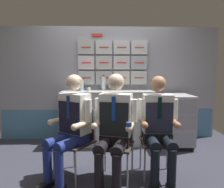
{
  "coord_description": "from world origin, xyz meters",
  "views": [
    {
      "loc": [
        -0.08,
        -2.57,
        1.33
      ],
      "look_at": [
        0.03,
        0.27,
        1.0
      ],
      "focal_mm": 32.76,
      "sensor_mm": 36.0,
      "label": 1
    }
  ],
  "objects": [
    {
      "name": "water_bottle_tall",
      "position": [
        -0.09,
        1.22,
        1.1
      ],
      "size": [
        0.08,
        0.08,
        0.28
      ],
      "color": "silver",
      "rests_on": "galley_counter"
    },
    {
      "name": "water_bottle_blue_cap",
      "position": [
        -0.49,
        1.14,
        1.07
      ],
      "size": [
        0.08,
        0.08,
        0.23
      ],
      "color": "#AED1E6",
      "rests_on": "galley_counter"
    },
    {
      "name": "galley_counter",
      "position": [
        -0.02,
        1.09,
        0.48
      ],
      "size": [
        1.64,
        0.53,
        0.97
      ],
      "color": "#BBBEBD",
      "rests_on": "ground"
    },
    {
      "name": "ground",
      "position": [
        0.0,
        0.0,
        -0.02
      ],
      "size": [
        4.8,
        4.8,
        0.04
      ],
      "primitive_type": "cube",
      "color": "#31323F"
    },
    {
      "name": "paper_cup_tan",
      "position": [
        -0.35,
        1.02,
        1.0
      ],
      "size": [
        0.06,
        0.06,
        0.07
      ],
      "color": "silver",
      "rests_on": "galley_counter"
    },
    {
      "name": "galley_bulkhead",
      "position": [
        0.01,
        1.37,
        1.08
      ],
      "size": [
        4.2,
        0.14,
        2.15
      ],
      "color": "#9698A5",
      "rests_on": "ground"
    },
    {
      "name": "paper_cup_blue",
      "position": [
        0.14,
        1.26,
        1.01
      ],
      "size": [
        0.06,
        0.06,
        0.07
      ],
      "color": "tan",
      "rests_on": "galley_counter"
    },
    {
      "name": "crew_member_right",
      "position": [
        0.04,
        -0.27,
        0.72
      ],
      "size": [
        0.53,
        0.69,
        1.3
      ],
      "color": "black",
      "rests_on": "ground"
    },
    {
      "name": "crew_member_by_counter",
      "position": [
        0.58,
        -0.19,
        0.7
      ],
      "size": [
        0.5,
        0.62,
        1.27
      ],
      "color": "black",
      "rests_on": "ground"
    },
    {
      "name": "crew_member_left",
      "position": [
        -0.49,
        -0.15,
        0.71
      ],
      "size": [
        0.63,
        0.69,
        1.28
      ],
      "color": "black",
      "rests_on": "ground"
    },
    {
      "name": "folding_chair_left",
      "position": [
        -0.4,
        -0.02,
        0.52
      ],
      "size": [
        0.56,
        0.56,
        0.85
      ],
      "color": "#A8AAAF",
      "rests_on": "ground"
    },
    {
      "name": "service_trolley",
      "position": [
        1.23,
        0.91,
        0.49
      ],
      "size": [
        0.4,
        0.65,
        0.91
      ],
      "color": "black",
      "rests_on": "ground"
    },
    {
      "name": "folding_chair_by_counter",
      "position": [
        0.59,
        -0.03,
        0.52
      ],
      "size": [
        0.42,
        0.42,
        0.85
      ],
      "color": "#A8AAAF",
      "rests_on": "ground"
    },
    {
      "name": "folding_chair_right",
      "position": [
        0.08,
        -0.12,
        0.52
      ],
      "size": [
        0.5,
        0.5,
        0.85
      ],
      "color": "#A8AAAF",
      "rests_on": "ground"
    }
  ]
}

